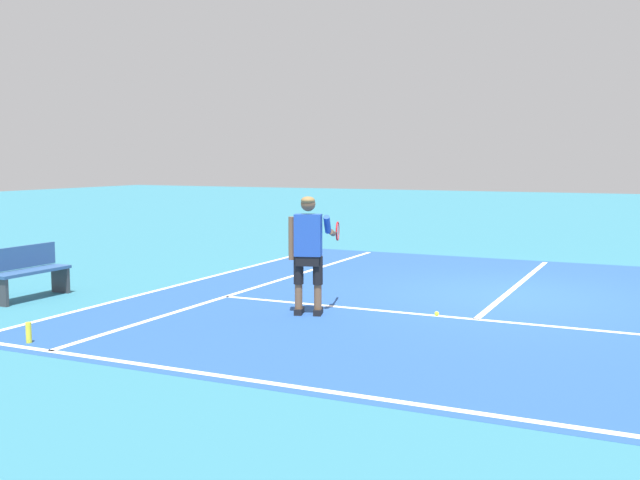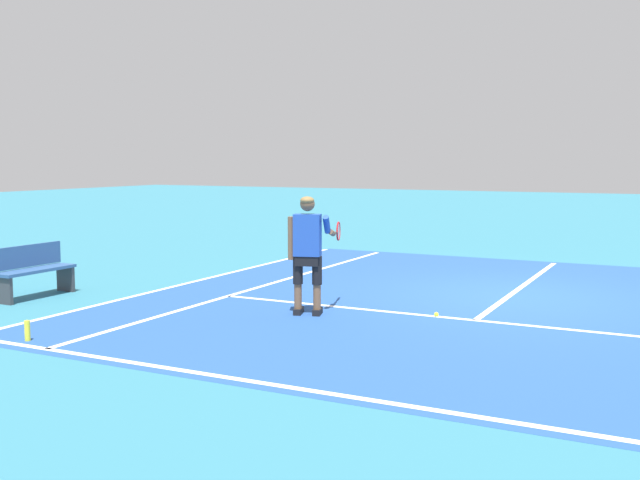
{
  "view_description": "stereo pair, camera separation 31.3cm",
  "coord_description": "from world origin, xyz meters",
  "px_view_note": "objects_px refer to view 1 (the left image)",
  "views": [
    {
      "loc": [
        2.37,
        -12.3,
        2.24
      ],
      "look_at": [
        -2.27,
        -2.42,
        1.05
      ],
      "focal_mm": 41.74,
      "sensor_mm": 36.0,
      "label": 1
    },
    {
      "loc": [
        2.66,
        -12.16,
        2.24
      ],
      "look_at": [
        -2.27,
        -2.42,
        1.05
      ],
      "focal_mm": 41.74,
      "sensor_mm": 36.0,
      "label": 2
    }
  ],
  "objects_px": {
    "water_bottle": "(29,333)",
    "courtside_bench": "(28,271)",
    "tennis_ball_near_feet": "(437,314)",
    "tennis_player": "(309,247)"
  },
  "relations": [
    {
      "from": "tennis_player",
      "to": "water_bottle",
      "type": "height_order",
      "value": "tennis_player"
    },
    {
      "from": "tennis_player",
      "to": "water_bottle",
      "type": "xyz_separation_m",
      "value": [
        -2.37,
        -2.96,
        -0.86
      ]
    },
    {
      "from": "tennis_ball_near_feet",
      "to": "tennis_player",
      "type": "bearing_deg",
      "value": -157.81
    },
    {
      "from": "tennis_ball_near_feet",
      "to": "water_bottle",
      "type": "height_order",
      "value": "water_bottle"
    },
    {
      "from": "tennis_ball_near_feet",
      "to": "courtside_bench",
      "type": "height_order",
      "value": "courtside_bench"
    },
    {
      "from": "tennis_ball_near_feet",
      "to": "water_bottle",
      "type": "bearing_deg",
      "value": -138.07
    },
    {
      "from": "tennis_player",
      "to": "courtside_bench",
      "type": "relative_size",
      "value": 1.22
    },
    {
      "from": "tennis_player",
      "to": "water_bottle",
      "type": "relative_size",
      "value": 6.67
    },
    {
      "from": "water_bottle",
      "to": "courtside_bench",
      "type": "bearing_deg",
      "value": 136.44
    },
    {
      "from": "tennis_player",
      "to": "tennis_ball_near_feet",
      "type": "distance_m",
      "value": 2.07
    }
  ]
}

